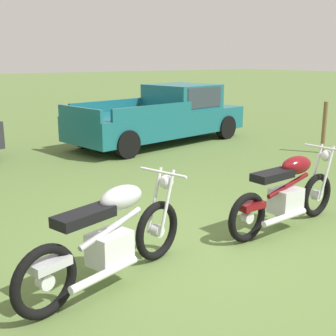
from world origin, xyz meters
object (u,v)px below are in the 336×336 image
object	(u,v)px
motorcycle_maroon	(287,193)
fence_post_wooden	(324,127)
motorcycle_silver	(110,237)
pickup_truck_teal	(166,114)

from	to	relation	value
motorcycle_maroon	fence_post_wooden	size ratio (longest dim) A/B	1.72
motorcycle_silver	motorcycle_maroon	xyz separation A→B (m)	(2.60, 0.02, -0.01)
motorcycle_silver	fence_post_wooden	distance (m)	7.57
motorcycle_maroon	fence_post_wooden	bearing A→B (deg)	27.86
motorcycle_maroon	pickup_truck_teal	bearing A→B (deg)	66.16
pickup_truck_teal	motorcycle_silver	bearing A→B (deg)	-138.40
motorcycle_silver	fence_post_wooden	xyz separation A→B (m)	(7.05, 2.74, 0.11)
motorcycle_silver	fence_post_wooden	bearing A→B (deg)	5.19
motorcycle_silver	fence_post_wooden	world-z (taller)	fence_post_wooden
motorcycle_silver	motorcycle_maroon	distance (m)	2.60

